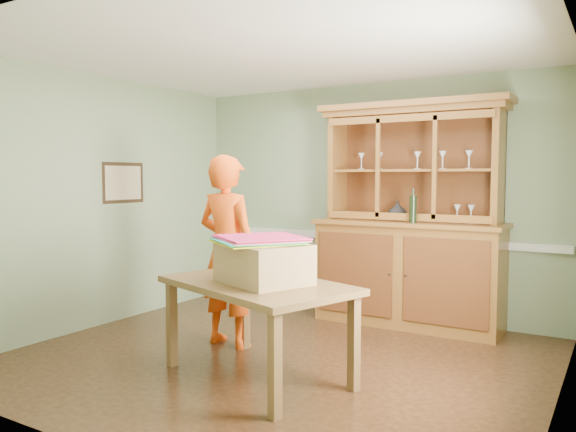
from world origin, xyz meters
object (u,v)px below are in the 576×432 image
Objects in this scene: china_hutch at (409,248)px; dining_table at (257,293)px; cardboard_box at (264,263)px; person at (228,251)px.

china_hutch is 2.27m from dining_table.
person reaches higher than cardboard_box.
cardboard_box is at bearing 146.74° from person.
dining_table is 0.98m from person.
china_hutch is 2.04m from person.
dining_table is (-0.49, -2.21, -0.16)m from china_hutch.
person is at bearing -127.33° from china_hutch.
person is (-1.24, -1.62, 0.07)m from china_hutch.
china_hutch is 2.26m from cardboard_box.
china_hutch is at bearing -124.12° from person.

